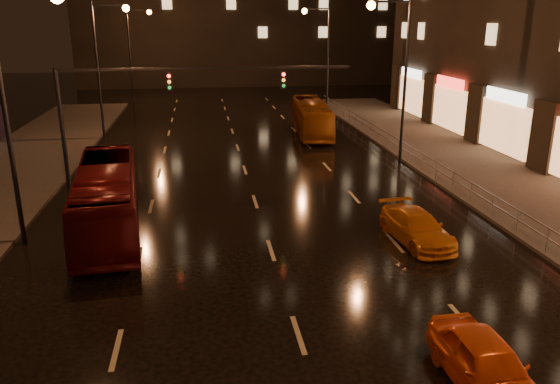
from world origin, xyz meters
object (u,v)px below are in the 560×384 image
Objects in this scene: bus_curb at (311,118)px; taxi_near at (486,365)px; bus_red at (107,198)px; taxi_far at (417,227)px.

taxi_near is (-2.00, -30.72, -0.65)m from bus_curb.
taxi_near is at bearing -88.95° from bus_curb.
bus_curb is (12.49, 18.54, -0.08)m from bus_red.
bus_curb is at bearing 83.68° from taxi_far.
bus_red is 22.36m from bus_curb.
taxi_near is at bearing -55.91° from bus_red.
bus_red is at bearing 129.48° from taxi_near.
bus_curb is 2.42× the size of taxi_near.
bus_curb reaches higher than taxi_near.
bus_curb is 2.24× the size of taxi_far.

